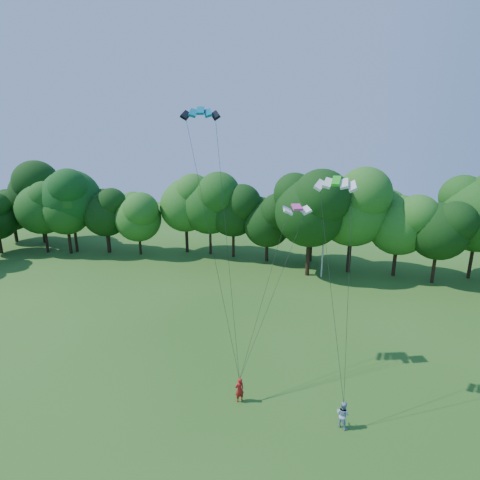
# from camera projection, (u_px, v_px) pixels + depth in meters

# --- Properties ---
(utility_pole) EXTENTS (1.57, 0.72, 8.34)m
(utility_pole) POSITION_uv_depth(u_px,v_px,m) (323.00, 244.00, 45.26)
(utility_pole) COLOR #AAABA2
(utility_pole) RESTS_ON ground
(kite_flyer_left) EXTENTS (0.74, 0.71, 1.70)m
(kite_flyer_left) POSITION_uv_depth(u_px,v_px,m) (239.00, 390.00, 24.19)
(kite_flyer_left) COLOR #B51917
(kite_flyer_left) RESTS_ON ground
(kite_flyer_right) EXTENTS (1.04, 1.00, 1.70)m
(kite_flyer_right) POSITION_uv_depth(u_px,v_px,m) (343.00, 414.00, 22.03)
(kite_flyer_right) COLOR #96B0D0
(kite_flyer_right) RESTS_ON ground
(kite_teal) EXTENTS (2.66, 1.73, 0.61)m
(kite_teal) POSITION_uv_depth(u_px,v_px,m) (200.00, 111.00, 24.71)
(kite_teal) COLOR #046787
(kite_teal) RESTS_ON ground
(kite_green) EXTENTS (2.42, 1.25, 0.53)m
(kite_green) POSITION_uv_depth(u_px,v_px,m) (336.00, 181.00, 21.74)
(kite_green) COLOR green
(kite_green) RESTS_ON ground
(kite_pink) EXTENTS (2.12, 1.54, 0.36)m
(kite_pink) POSITION_uv_depth(u_px,v_px,m) (297.00, 207.00, 25.92)
(kite_pink) COLOR #D73B97
(kite_pink) RESTS_ON ground
(tree_back_west) EXTENTS (9.51, 9.51, 13.84)m
(tree_back_west) POSITION_uv_depth(u_px,v_px,m) (71.00, 195.00, 54.59)
(tree_back_west) COLOR black
(tree_back_west) RESTS_ON ground
(tree_back_center) EXTENTS (9.35, 9.35, 13.61)m
(tree_back_center) POSITION_uv_depth(u_px,v_px,m) (310.00, 208.00, 44.81)
(tree_back_center) COLOR #312013
(tree_back_center) RESTS_ON ground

